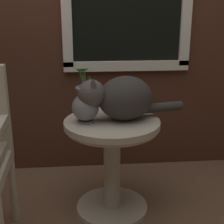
{
  "coord_description": "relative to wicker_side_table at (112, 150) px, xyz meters",
  "views": [
    {
      "loc": [
        0.07,
        -1.46,
        1.19
      ],
      "look_at": [
        0.22,
        0.28,
        0.63
      ],
      "focal_mm": 52.4,
      "sensor_mm": 36.0,
      "label": 1
    }
  ],
  "objects": [
    {
      "name": "pewter_vase_with_ivy",
      "position": [
        -0.15,
        -0.02,
        0.29
      ],
      "size": [
        0.15,
        0.15,
        0.3
      ],
      "color": "slate",
      "rests_on": "wicker_side_table"
    },
    {
      "name": "cat",
      "position": [
        0.06,
        0.01,
        0.31
      ],
      "size": [
        0.62,
        0.31,
        0.26
      ],
      "color": "#33302D",
      "rests_on": "wicker_side_table"
    },
    {
      "name": "wicker_side_table",
      "position": [
        0.0,
        0.0,
        0.0
      ],
      "size": [
        0.55,
        0.55,
        0.58
      ],
      "color": "#B2A893",
      "rests_on": "ground_plane"
    }
  ]
}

